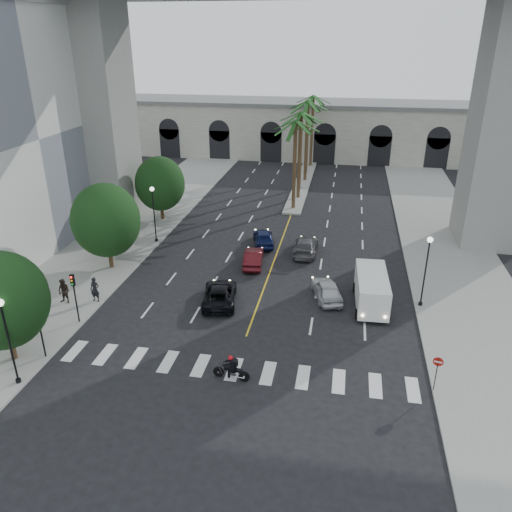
{
  "coord_description": "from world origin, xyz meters",
  "views": [
    {
      "loc": [
        5.59,
        -24.56,
        17.68
      ],
      "look_at": [
        -0.1,
        6.0,
        3.9
      ],
      "focal_mm": 35.0,
      "sensor_mm": 36.0,
      "label": 1
    }
  ],
  "objects_px": {
    "traffic_signal_far": "(74,290)",
    "cargo_van": "(372,289)",
    "lamp_post_left_far": "(154,210)",
    "car_d": "(306,246)",
    "traffic_signal_near": "(39,322)",
    "motorcycle_rider": "(232,369)",
    "car_e": "(264,237)",
    "lamp_post_left_near": "(7,335)",
    "car_c": "(220,294)",
    "lamp_post_right": "(426,266)",
    "car_b": "(253,258)",
    "do_not_enter_sign": "(437,367)",
    "car_a": "(327,290)",
    "pedestrian_a": "(95,290)",
    "pedestrian_b": "(64,291)"
  },
  "relations": [
    {
      "from": "car_b",
      "to": "do_not_enter_sign",
      "type": "distance_m",
      "value": 19.01
    },
    {
      "from": "lamp_post_left_near",
      "to": "motorcycle_rider",
      "type": "distance_m",
      "value": 12.07
    },
    {
      "from": "car_b",
      "to": "cargo_van",
      "type": "height_order",
      "value": "cargo_van"
    },
    {
      "from": "traffic_signal_far",
      "to": "pedestrian_a",
      "type": "bearing_deg",
      "value": 94.03
    },
    {
      "from": "do_not_enter_sign",
      "to": "traffic_signal_far",
      "type": "bearing_deg",
      "value": -176.02
    },
    {
      "from": "car_a",
      "to": "car_b",
      "type": "distance_m",
      "value": 7.87
    },
    {
      "from": "lamp_post_left_near",
      "to": "traffic_signal_near",
      "type": "xyz_separation_m",
      "value": [
        0.1,
        2.5,
        -0.71
      ]
    },
    {
      "from": "lamp_post_left_near",
      "to": "lamp_post_right",
      "type": "bearing_deg",
      "value": 29.69
    },
    {
      "from": "lamp_post_left_far",
      "to": "motorcycle_rider",
      "type": "height_order",
      "value": "lamp_post_left_far"
    },
    {
      "from": "car_d",
      "to": "car_e",
      "type": "xyz_separation_m",
      "value": [
        -3.97,
        1.2,
        0.01
      ]
    },
    {
      "from": "lamp_post_left_near",
      "to": "traffic_signal_far",
      "type": "bearing_deg",
      "value": 89.12
    },
    {
      "from": "car_d",
      "to": "car_a",
      "type": "bearing_deg",
      "value": 106.25
    },
    {
      "from": "car_d",
      "to": "cargo_van",
      "type": "relative_size",
      "value": 0.86
    },
    {
      "from": "car_a",
      "to": "traffic_signal_far",
      "type": "bearing_deg",
      "value": 5.97
    },
    {
      "from": "car_c",
      "to": "pedestrian_b",
      "type": "relative_size",
      "value": 2.66
    },
    {
      "from": "car_a",
      "to": "do_not_enter_sign",
      "type": "relative_size",
      "value": 1.88
    },
    {
      "from": "pedestrian_a",
      "to": "do_not_enter_sign",
      "type": "bearing_deg",
      "value": -16.13
    },
    {
      "from": "lamp_post_right",
      "to": "car_b",
      "type": "height_order",
      "value": "lamp_post_right"
    },
    {
      "from": "lamp_post_right",
      "to": "car_c",
      "type": "distance_m",
      "value": 14.52
    },
    {
      "from": "lamp_post_left_far",
      "to": "cargo_van",
      "type": "relative_size",
      "value": 0.94
    },
    {
      "from": "lamp_post_right",
      "to": "traffic_signal_near",
      "type": "bearing_deg",
      "value": -155.18
    },
    {
      "from": "lamp_post_left_near",
      "to": "car_b",
      "type": "xyz_separation_m",
      "value": [
        9.83,
        17.72,
        -2.53
      ]
    },
    {
      "from": "traffic_signal_far",
      "to": "car_e",
      "type": "distance_m",
      "value": 18.67
    },
    {
      "from": "lamp_post_left_near",
      "to": "car_b",
      "type": "bearing_deg",
      "value": 60.98
    },
    {
      "from": "lamp_post_right",
      "to": "car_c",
      "type": "bearing_deg",
      "value": -172.13
    },
    {
      "from": "lamp_post_left_near",
      "to": "pedestrian_b",
      "type": "bearing_deg",
      "value": 103.78
    },
    {
      "from": "traffic_signal_far",
      "to": "cargo_van",
      "type": "height_order",
      "value": "traffic_signal_far"
    },
    {
      "from": "car_a",
      "to": "motorcycle_rider",
      "type": "bearing_deg",
      "value": 49.69
    },
    {
      "from": "car_d",
      "to": "traffic_signal_near",
      "type": "bearing_deg",
      "value": 53.69
    },
    {
      "from": "lamp_post_right",
      "to": "cargo_van",
      "type": "relative_size",
      "value": 0.94
    },
    {
      "from": "car_c",
      "to": "cargo_van",
      "type": "relative_size",
      "value": 0.86
    },
    {
      "from": "lamp_post_left_near",
      "to": "pedestrian_a",
      "type": "bearing_deg",
      "value": 90.61
    },
    {
      "from": "lamp_post_left_near",
      "to": "traffic_signal_near",
      "type": "bearing_deg",
      "value": 87.71
    },
    {
      "from": "car_d",
      "to": "cargo_van",
      "type": "bearing_deg",
      "value": 122.51
    },
    {
      "from": "lamp_post_left_far",
      "to": "pedestrian_a",
      "type": "relative_size",
      "value": 2.9
    },
    {
      "from": "car_c",
      "to": "car_e",
      "type": "height_order",
      "value": "car_e"
    },
    {
      "from": "lamp_post_left_far",
      "to": "lamp_post_right",
      "type": "distance_m",
      "value": 24.16
    },
    {
      "from": "lamp_post_left_far",
      "to": "car_d",
      "type": "relative_size",
      "value": 1.09
    },
    {
      "from": "cargo_van",
      "to": "pedestrian_b",
      "type": "xyz_separation_m",
      "value": [
        -21.43,
        -3.81,
        -0.26
      ]
    },
    {
      "from": "lamp_post_left_near",
      "to": "do_not_enter_sign",
      "type": "xyz_separation_m",
      "value": [
        22.45,
        3.53,
        -1.6
      ]
    },
    {
      "from": "traffic_signal_far",
      "to": "cargo_van",
      "type": "xyz_separation_m",
      "value": [
        19.2,
        6.0,
        -1.18
      ]
    },
    {
      "from": "car_a",
      "to": "pedestrian_b",
      "type": "distance_m",
      "value": 18.83
    },
    {
      "from": "motorcycle_rider",
      "to": "car_e",
      "type": "distance_m",
      "value": 19.73
    },
    {
      "from": "car_c",
      "to": "lamp_post_right",
      "type": "bearing_deg",
      "value": 177.77
    },
    {
      "from": "lamp_post_right",
      "to": "traffic_signal_near",
      "type": "distance_m",
      "value": 25.02
    },
    {
      "from": "lamp_post_left_far",
      "to": "car_d",
      "type": "bearing_deg",
      "value": 0.38
    },
    {
      "from": "car_e",
      "to": "car_a",
      "type": "bearing_deg",
      "value": 109.92
    },
    {
      "from": "traffic_signal_far",
      "to": "car_d",
      "type": "bearing_deg",
      "value": 46.66
    },
    {
      "from": "traffic_signal_near",
      "to": "traffic_signal_far",
      "type": "bearing_deg",
      "value": 90.0
    },
    {
      "from": "do_not_enter_sign",
      "to": "traffic_signal_near",
      "type": "bearing_deg",
      "value": -165.82
    }
  ]
}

